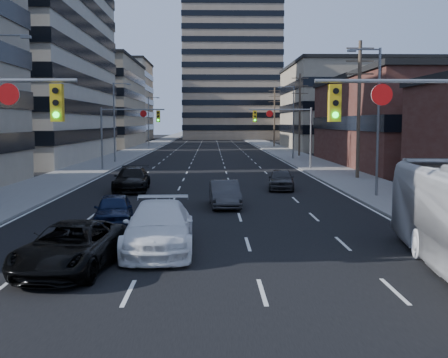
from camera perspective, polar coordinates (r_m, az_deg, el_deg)
road_surface at (r=138.80m, az=-1.49°, el=3.89°), size 18.00×300.00×0.02m
sidewalk_left at (r=139.31m, az=-6.23°, el=3.89°), size 5.00×300.00×0.15m
sidewalk_right at (r=139.24m, az=3.26°, el=3.91°), size 5.00×300.00×0.15m
office_left_far at (r=111.49m, az=-14.08°, el=7.36°), size 20.00×30.00×16.00m
storefront_right_mid at (r=63.28m, az=20.65°, el=5.33°), size 20.00×30.00×9.00m
office_right_far at (r=99.83m, az=13.04°, el=7.02°), size 22.00×28.00×14.00m
apartment_tower at (r=160.69m, az=0.72°, el=14.52°), size 26.00×26.00×58.00m
bg_block_left at (r=151.52m, az=-12.23°, el=7.70°), size 24.00×24.00×20.00m
bg_block_right at (r=142.28m, az=11.58°, el=6.23°), size 22.00×22.00×12.00m
signal_near_right at (r=18.14m, az=21.55°, el=4.57°), size 6.59×0.33×6.00m
signal_far_left at (r=54.33m, az=-9.94°, el=5.40°), size 6.09×0.33×6.00m
signal_far_right at (r=54.21m, az=6.41°, el=5.45°), size 6.09×0.33×6.00m
utility_pole_block at (r=46.26m, az=13.54°, el=7.10°), size 2.20×0.28×11.00m
utility_pole_midblock at (r=75.66m, az=7.69°, el=6.63°), size 2.20×0.28×11.00m
utility_pole_distant at (r=105.39m, az=5.14°, el=6.40°), size 2.20×0.28×11.00m
streetlight_left_mid at (r=64.63m, az=-10.96°, el=6.09°), size 2.03×0.22×9.00m
streetlight_left_far at (r=99.31m, az=-7.57°, el=6.00°), size 2.03×0.22×9.00m
streetlight_right_near at (r=35.15m, az=15.16°, el=6.35°), size 2.03×0.22×9.00m
streetlight_right_far at (r=69.44m, az=6.94°, el=6.12°), size 2.03×0.22×9.00m
black_pickup at (r=18.09m, az=-15.26°, el=-6.69°), size 3.08×5.58×1.48m
white_van at (r=20.20m, az=-6.62°, el=-4.88°), size 2.59×5.99×1.72m
sedan_blue at (r=25.62m, az=-11.14°, el=-3.07°), size 2.07×4.20×1.38m
sedan_grey_center at (r=30.42m, az=0.06°, el=-1.52°), size 1.74×4.42×1.43m
sedan_black_far at (r=37.92m, az=-9.34°, el=-0.04°), size 2.41×5.52×1.58m
sedan_grey_right at (r=38.39m, az=5.84°, el=-0.03°), size 2.16×4.38×1.44m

